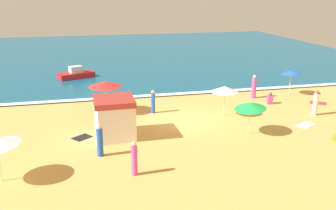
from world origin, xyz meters
TOP-DOWN VIEW (x-y plane):
  - ground_plane at (0.00, 0.00)m, footprint 60.00×60.00m
  - ocean_water at (0.00, 28.00)m, footprint 60.00×44.00m
  - wave_breaker_foam at (0.00, 6.30)m, footprint 57.00×0.70m
  - lifeguard_cabana at (-4.49, -1.68)m, footprint 2.26×2.53m
  - beach_umbrella_0 at (10.31, 4.28)m, footprint 2.25×2.25m
  - beach_umbrella_1 at (-4.67, 2.79)m, footprint 2.50×2.50m
  - beach_umbrella_3 at (3.31, -3.05)m, footprint 2.48×2.47m
  - beach_umbrella_4 at (3.13, 0.49)m, footprint 2.58×2.58m
  - beachgoer_2 at (9.25, -0.82)m, footprint 0.47×0.47m
  - beachgoer_3 at (-5.48, -4.15)m, footprint 0.46×0.46m
  - beachgoer_5 at (7.54, 2.31)m, footprint 0.44×0.44m
  - beachgoer_6 at (-4.04, -6.62)m, footprint 0.40×0.40m
  - beachgoer_8 at (7.04, 4.08)m, footprint 0.48×0.48m
  - beachgoer_10 at (-1.47, 2.17)m, footprint 0.41×0.41m
  - beach_towel_0 at (7.50, -2.48)m, footprint 1.53×1.35m
  - beach_towel_3 at (-6.38, -1.40)m, footprint 1.32×1.28m
  - beach_towel_4 at (11.23, 1.62)m, footprint 1.43×1.34m
  - small_boat_0 at (-6.76, 14.18)m, footprint 3.64×2.50m

SIDE VIEW (x-z plane):
  - ground_plane at x=0.00m, z-range 0.00..0.00m
  - beach_towel_0 at x=7.50m, z-range 0.00..0.01m
  - beach_towel_3 at x=-6.38m, z-range 0.00..0.01m
  - beach_towel_4 at x=11.23m, z-range 0.00..0.01m
  - ocean_water at x=0.00m, z-range 0.00..0.10m
  - wave_breaker_foam at x=0.00m, z-range 0.10..0.11m
  - beachgoer_5 at x=7.54m, z-range -0.06..0.83m
  - small_boat_0 at x=-6.76m, z-range -0.10..1.04m
  - beachgoer_3 at x=-5.48m, z-range -0.05..1.64m
  - beachgoer_10 at x=-1.47m, z-range -0.01..1.64m
  - beachgoer_6 at x=-4.04m, z-range -0.02..1.65m
  - beachgoer_2 at x=9.25m, z-range -0.03..1.75m
  - beachgoer_8 at x=7.04m, z-range -0.05..1.81m
  - lifeguard_cabana at x=-4.49m, z-range 0.02..2.38m
  - beach_umbrella_3 at x=3.31m, z-range 0.74..2.81m
  - beach_umbrella_4 at x=3.13m, z-range 0.83..2.92m
  - beach_umbrella_0 at x=10.31m, z-range 0.84..2.95m
  - beach_umbrella_1 at x=-4.67m, z-range 0.95..3.26m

